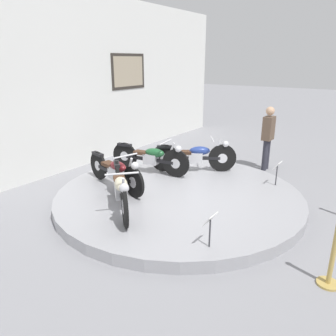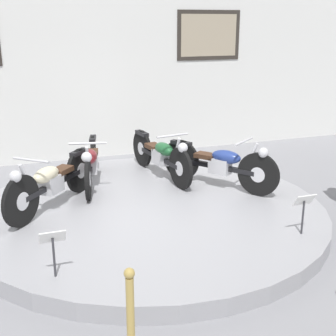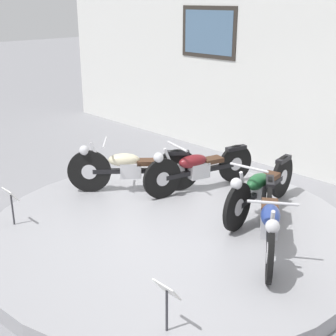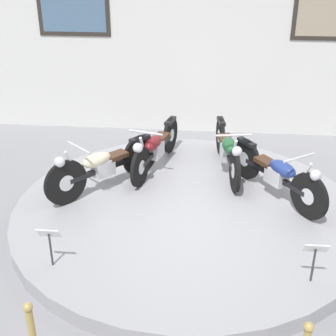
{
  "view_description": "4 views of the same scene",
  "coord_description": "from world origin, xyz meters",
  "px_view_note": "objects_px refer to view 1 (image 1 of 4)",
  "views": [
    {
      "loc": [
        -5.11,
        -3.33,
        2.72
      ],
      "look_at": [
        -0.26,
        0.08,
        0.75
      ],
      "focal_mm": 35.0,
      "sensor_mm": 36.0,
      "label": 1
    },
    {
      "loc": [
        -1.82,
        -5.79,
        2.65
      ],
      "look_at": [
        0.26,
        -0.05,
        0.75
      ],
      "focal_mm": 50.0,
      "sensor_mm": 36.0,
      "label": 2
    },
    {
      "loc": [
        3.97,
        -3.88,
        3.03
      ],
      "look_at": [
        -0.07,
        0.01,
        0.99
      ],
      "focal_mm": 50.0,
      "sensor_mm": 36.0,
      "label": 3
    },
    {
      "loc": [
        0.29,
        -5.69,
        3.61
      ],
      "look_at": [
        -0.28,
        0.14,
        0.72
      ],
      "focal_mm": 50.0,
      "sensor_mm": 36.0,
      "label": 4
    }
  ],
  "objects_px": {
    "info_placard_front_left": "(210,223)",
    "visitor_standing": "(268,135)",
    "stanchion_post_left_of_entry": "(332,261)",
    "motorcycle_green": "(151,157)",
    "motorcycle_blue": "(195,155)",
    "motorcycle_cream": "(121,188)",
    "info_placard_front_centre": "(277,169)",
    "motorcycle_maroon": "(116,171)"
  },
  "relations": [
    {
      "from": "info_placard_front_left",
      "to": "visitor_standing",
      "type": "relative_size",
      "value": 0.32
    },
    {
      "from": "stanchion_post_left_of_entry",
      "to": "motorcycle_green",
      "type": "bearing_deg",
      "value": 68.09
    },
    {
      "from": "motorcycle_blue",
      "to": "stanchion_post_left_of_entry",
      "type": "distance_m",
      "value": 4.11
    },
    {
      "from": "motorcycle_cream",
      "to": "info_placard_front_centre",
      "type": "height_order",
      "value": "motorcycle_cream"
    },
    {
      "from": "motorcycle_green",
      "to": "motorcycle_blue",
      "type": "height_order",
      "value": "motorcycle_blue"
    },
    {
      "from": "motorcycle_maroon",
      "to": "motorcycle_blue",
      "type": "relative_size",
      "value": 1.15
    },
    {
      "from": "info_placard_front_centre",
      "to": "stanchion_post_left_of_entry",
      "type": "xyz_separation_m",
      "value": [
        -2.55,
        -1.51,
        -0.23
      ]
    },
    {
      "from": "info_placard_front_left",
      "to": "visitor_standing",
      "type": "bearing_deg",
      "value": 9.56
    },
    {
      "from": "motorcycle_blue",
      "to": "info_placard_front_left",
      "type": "relative_size",
      "value": 3.25
    },
    {
      "from": "motorcycle_maroon",
      "to": "motorcycle_green",
      "type": "distance_m",
      "value": 1.16
    },
    {
      "from": "motorcycle_green",
      "to": "visitor_standing",
      "type": "distance_m",
      "value": 3.07
    },
    {
      "from": "motorcycle_cream",
      "to": "stanchion_post_left_of_entry",
      "type": "distance_m",
      "value": 3.38
    },
    {
      "from": "motorcycle_green",
      "to": "visitor_standing",
      "type": "xyz_separation_m",
      "value": [
        2.4,
        -1.88,
        0.32
      ]
    },
    {
      "from": "info_placard_front_left",
      "to": "stanchion_post_left_of_entry",
      "type": "xyz_separation_m",
      "value": [
        0.37,
        -1.51,
        -0.23
      ]
    },
    {
      "from": "visitor_standing",
      "to": "stanchion_post_left_of_entry",
      "type": "distance_m",
      "value": 4.68
    },
    {
      "from": "motorcycle_cream",
      "to": "motorcycle_blue",
      "type": "bearing_deg",
      "value": -0.08
    },
    {
      "from": "motorcycle_green",
      "to": "visitor_standing",
      "type": "bearing_deg",
      "value": -38.19
    },
    {
      "from": "motorcycle_blue",
      "to": "info_placard_front_centre",
      "type": "distance_m",
      "value": 1.86
    },
    {
      "from": "stanchion_post_left_of_entry",
      "to": "visitor_standing",
      "type": "bearing_deg",
      "value": 29.06
    },
    {
      "from": "stanchion_post_left_of_entry",
      "to": "motorcycle_cream",
      "type": "bearing_deg",
      "value": 93.03
    },
    {
      "from": "visitor_standing",
      "to": "stanchion_post_left_of_entry",
      "type": "height_order",
      "value": "visitor_standing"
    },
    {
      "from": "info_placard_front_centre",
      "to": "visitor_standing",
      "type": "relative_size",
      "value": 0.32
    },
    {
      "from": "motorcycle_maroon",
      "to": "visitor_standing",
      "type": "distance_m",
      "value": 4.04
    },
    {
      "from": "info_placard_front_centre",
      "to": "motorcycle_cream",
      "type": "bearing_deg",
      "value": 145.8
    },
    {
      "from": "motorcycle_maroon",
      "to": "stanchion_post_left_of_entry",
      "type": "height_order",
      "value": "stanchion_post_left_of_entry"
    },
    {
      "from": "motorcycle_maroon",
      "to": "info_placard_front_left",
      "type": "relative_size",
      "value": 3.75
    },
    {
      "from": "motorcycle_maroon",
      "to": "motorcycle_green",
      "type": "relative_size",
      "value": 0.97
    },
    {
      "from": "motorcycle_cream",
      "to": "info_placard_front_left",
      "type": "xyz_separation_m",
      "value": [
        -0.2,
        -1.86,
        -0.03
      ]
    },
    {
      "from": "motorcycle_cream",
      "to": "motorcycle_blue",
      "type": "xyz_separation_m",
      "value": [
        2.53,
        -0.0,
        -0.01
      ]
    },
    {
      "from": "info_placard_front_left",
      "to": "info_placard_front_centre",
      "type": "distance_m",
      "value": 2.93
    },
    {
      "from": "motorcycle_maroon",
      "to": "motorcycle_cream",
      "type": "bearing_deg",
      "value": -131.46
    },
    {
      "from": "info_placard_front_centre",
      "to": "visitor_standing",
      "type": "height_order",
      "value": "visitor_standing"
    },
    {
      "from": "motorcycle_green",
      "to": "info_placard_front_left",
      "type": "xyz_separation_m",
      "value": [
        -2.04,
        -2.63,
        -0.02
      ]
    },
    {
      "from": "motorcycle_blue",
      "to": "info_placard_front_centre",
      "type": "xyz_separation_m",
      "value": [
        0.2,
        -1.85,
        -0.02
      ]
    },
    {
      "from": "motorcycle_blue",
      "to": "stanchion_post_left_of_entry",
      "type": "height_order",
      "value": "stanchion_post_left_of_entry"
    },
    {
      "from": "motorcycle_blue",
      "to": "motorcycle_maroon",
      "type": "bearing_deg",
      "value": 157.12
    },
    {
      "from": "motorcycle_cream",
      "to": "visitor_standing",
      "type": "bearing_deg",
      "value": -14.65
    },
    {
      "from": "motorcycle_blue",
      "to": "visitor_standing",
      "type": "bearing_deg",
      "value": -32.88
    },
    {
      "from": "motorcycle_maroon",
      "to": "info_placard_front_centre",
      "type": "distance_m",
      "value": 3.33
    },
    {
      "from": "info_placard_front_centre",
      "to": "motorcycle_maroon",
      "type": "bearing_deg",
      "value": 127.86
    },
    {
      "from": "motorcycle_cream",
      "to": "motorcycle_maroon",
      "type": "relative_size",
      "value": 0.8
    },
    {
      "from": "info_placard_front_left",
      "to": "stanchion_post_left_of_entry",
      "type": "relative_size",
      "value": 0.5
    }
  ]
}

